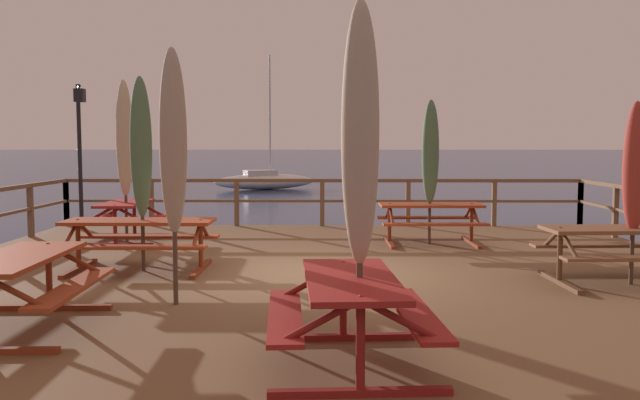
{
  "coord_description": "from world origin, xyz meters",
  "views": [
    {
      "loc": [
        0.12,
        -9.78,
        2.64
      ],
      "look_at": [
        0.0,
        0.87,
        1.75
      ],
      "focal_mm": 37.75,
      "sensor_mm": 36.0,
      "label": 1
    }
  ],
  "objects_px": {
    "picnic_table_front_right": "(627,242)",
    "picnic_table_front_left": "(139,233)",
    "patio_umbrella_short_back": "(173,142)",
    "picnic_table_back_left": "(18,276)",
    "patio_umbrella_tall_mid_right": "(125,139)",
    "picnic_table_mid_left": "(431,215)",
    "patio_umbrella_short_front": "(430,153)",
    "patio_umbrella_tall_back_left": "(141,148)",
    "picnic_table_back_right": "(351,301)",
    "sailboat_distant": "(265,181)",
    "picnic_table_mid_right": "(125,213)",
    "patio_umbrella_tall_mid_left": "(635,169)",
    "patio_umbrella_tall_back_right": "(360,135)",
    "lamp_post_hooked": "(80,134)"
  },
  "relations": [
    {
      "from": "picnic_table_front_right",
      "to": "picnic_table_front_left",
      "type": "height_order",
      "value": "same"
    },
    {
      "from": "picnic_table_front_right",
      "to": "patio_umbrella_short_back",
      "type": "height_order",
      "value": "patio_umbrella_short_back"
    },
    {
      "from": "picnic_table_back_left",
      "to": "patio_umbrella_short_back",
      "type": "bearing_deg",
      "value": 39.29
    },
    {
      "from": "picnic_table_front_left",
      "to": "patio_umbrella_tall_mid_right",
      "type": "xyz_separation_m",
      "value": [
        -1.1,
        3.01,
        1.42
      ]
    },
    {
      "from": "picnic_table_mid_left",
      "to": "patio_umbrella_short_front",
      "type": "relative_size",
      "value": 0.71
    },
    {
      "from": "picnic_table_back_left",
      "to": "patio_umbrella_tall_back_left",
      "type": "height_order",
      "value": "patio_umbrella_tall_back_left"
    },
    {
      "from": "picnic_table_back_right",
      "to": "sailboat_distant",
      "type": "distance_m",
      "value": 33.52
    },
    {
      "from": "picnic_table_mid_right",
      "to": "patio_umbrella_tall_mid_left",
      "type": "height_order",
      "value": "patio_umbrella_tall_mid_left"
    },
    {
      "from": "picnic_table_back_left",
      "to": "sailboat_distant",
      "type": "bearing_deg",
      "value": 90.85
    },
    {
      "from": "patio_umbrella_tall_mid_left",
      "to": "picnic_table_back_right",
      "type": "bearing_deg",
      "value": -139.23
    },
    {
      "from": "picnic_table_back_left",
      "to": "picnic_table_front_left",
      "type": "height_order",
      "value": "same"
    },
    {
      "from": "picnic_table_mid_right",
      "to": "picnic_table_front_left",
      "type": "height_order",
      "value": "same"
    },
    {
      "from": "patio_umbrella_tall_back_left",
      "to": "sailboat_distant",
      "type": "relative_size",
      "value": 0.37
    },
    {
      "from": "picnic_table_front_right",
      "to": "picnic_table_back_left",
      "type": "bearing_deg",
      "value": -161.84
    },
    {
      "from": "patio_umbrella_tall_back_right",
      "to": "sailboat_distant",
      "type": "relative_size",
      "value": 0.4
    },
    {
      "from": "picnic_table_back_right",
      "to": "patio_umbrella_short_back",
      "type": "height_order",
      "value": "patio_umbrella_short_back"
    },
    {
      "from": "patio_umbrella_short_front",
      "to": "patio_umbrella_tall_back_right",
      "type": "bearing_deg",
      "value": -103.3
    },
    {
      "from": "picnic_table_back_right",
      "to": "patio_umbrella_tall_back_left",
      "type": "height_order",
      "value": "patio_umbrella_tall_back_left"
    },
    {
      "from": "patio_umbrella_short_front",
      "to": "patio_umbrella_tall_back_right",
      "type": "xyz_separation_m",
      "value": [
        -1.66,
        -7.02,
        0.23
      ]
    },
    {
      "from": "picnic_table_mid_left",
      "to": "patio_umbrella_short_back",
      "type": "height_order",
      "value": "patio_umbrella_short_back"
    },
    {
      "from": "picnic_table_back_right",
      "to": "patio_umbrella_tall_mid_right",
      "type": "distance_m",
      "value": 8.48
    },
    {
      "from": "patio_umbrella_short_front",
      "to": "picnic_table_mid_left",
      "type": "bearing_deg",
      "value": 12.47
    },
    {
      "from": "picnic_table_front_right",
      "to": "picnic_table_back_right",
      "type": "bearing_deg",
      "value": -138.42
    },
    {
      "from": "patio_umbrella_tall_mid_right",
      "to": "patio_umbrella_tall_back_right",
      "type": "xyz_separation_m",
      "value": [
        4.17,
        -7.28,
        -0.02
      ]
    },
    {
      "from": "picnic_table_mid_left",
      "to": "patio_umbrella_tall_back_left",
      "type": "xyz_separation_m",
      "value": [
        -4.7,
        -2.77,
        1.27
      ]
    },
    {
      "from": "patio_umbrella_short_back",
      "to": "patio_umbrella_tall_back_right",
      "type": "xyz_separation_m",
      "value": [
        2.06,
        -2.17,
        0.05
      ]
    },
    {
      "from": "picnic_table_front_right",
      "to": "patio_umbrella_tall_back_right",
      "type": "relative_size",
      "value": 0.73
    },
    {
      "from": "picnic_table_front_left",
      "to": "patio_umbrella_short_back",
      "type": "bearing_deg",
      "value": -64.27
    },
    {
      "from": "picnic_table_back_left",
      "to": "lamp_post_hooked",
      "type": "bearing_deg",
      "value": 105.88
    },
    {
      "from": "picnic_table_mid_right",
      "to": "patio_umbrella_short_back",
      "type": "bearing_deg",
      "value": -67.38
    },
    {
      "from": "picnic_table_back_left",
      "to": "patio_umbrella_short_back",
      "type": "relative_size",
      "value": 0.67
    },
    {
      "from": "patio_umbrella_short_back",
      "to": "patio_umbrella_tall_mid_right",
      "type": "relative_size",
      "value": 0.96
    },
    {
      "from": "picnic_table_back_left",
      "to": "patio_umbrella_short_front",
      "type": "bearing_deg",
      "value": 49.59
    },
    {
      "from": "picnic_table_front_right",
      "to": "picnic_table_back_right",
      "type": "relative_size",
      "value": 1.18
    },
    {
      "from": "patio_umbrella_short_back",
      "to": "picnic_table_back_left",
      "type": "bearing_deg",
      "value": -140.71
    },
    {
      "from": "picnic_table_mid_left",
      "to": "lamp_post_hooked",
      "type": "bearing_deg",
      "value": 164.51
    },
    {
      "from": "patio_umbrella_short_front",
      "to": "patio_umbrella_tall_back_right",
      "type": "distance_m",
      "value": 7.22
    },
    {
      "from": "picnic_table_back_left",
      "to": "picnic_table_mid_right",
      "type": "relative_size",
      "value": 1.17
    },
    {
      "from": "picnic_table_mid_left",
      "to": "patio_umbrella_tall_mid_right",
      "type": "bearing_deg",
      "value": 177.47
    },
    {
      "from": "picnic_table_back_left",
      "to": "picnic_table_front_left",
      "type": "relative_size",
      "value": 0.92
    },
    {
      "from": "patio_umbrella_tall_back_left",
      "to": "patio_umbrella_tall_mid_left",
      "type": "bearing_deg",
      "value": -7.41
    },
    {
      "from": "picnic_table_back_left",
      "to": "lamp_post_hooked",
      "type": "xyz_separation_m",
      "value": [
        -2.28,
        8.01,
        1.55
      ]
    },
    {
      "from": "patio_umbrella_tall_mid_right",
      "to": "picnic_table_front_right",
      "type": "bearing_deg",
      "value": -25.91
    },
    {
      "from": "patio_umbrella_tall_mid_right",
      "to": "sailboat_distant",
      "type": "distance_m",
      "value": 26.1
    },
    {
      "from": "patio_umbrella_tall_back_right",
      "to": "sailboat_distant",
      "type": "bearing_deg",
      "value": 96.67
    },
    {
      "from": "picnic_table_back_right",
      "to": "patio_umbrella_tall_back_right",
      "type": "bearing_deg",
      "value": -1.81
    },
    {
      "from": "patio_umbrella_tall_mid_right",
      "to": "sailboat_distant",
      "type": "xyz_separation_m",
      "value": [
        0.28,
        26.01,
        -2.22
      ]
    },
    {
      "from": "picnic_table_front_right",
      "to": "picnic_table_back_right",
      "type": "height_order",
      "value": "same"
    },
    {
      "from": "patio_umbrella_tall_mid_left",
      "to": "lamp_post_hooked",
      "type": "bearing_deg",
      "value": 149.07
    },
    {
      "from": "patio_umbrella_short_front",
      "to": "sailboat_distant",
      "type": "distance_m",
      "value": 26.92
    }
  ]
}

